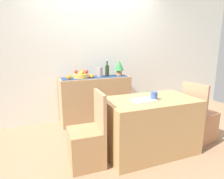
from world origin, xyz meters
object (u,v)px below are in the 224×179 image
sideboard_console (95,99)px  dining_table (150,125)px  chair_by_corner (199,123)px  fruit_bowl (81,76)px  open_book (144,100)px  ceramic_vase (100,72)px  wine_bottle (107,71)px  chair_near_window (87,144)px  coffee_cup (154,96)px  potted_plant (119,66)px

sideboard_console → dining_table: 1.38m
sideboard_console → chair_by_corner: bearing=-47.3°
fruit_bowl → open_book: size_ratio=0.99×
ceramic_vase → dining_table: 1.47m
wine_bottle → ceramic_vase: (-0.14, 0.00, -0.02)m
chair_near_window → chair_by_corner: bearing=-0.1°
wine_bottle → coffee_cup: (0.13, -1.38, -0.17)m
ceramic_vase → coffee_cup: size_ratio=1.76×
wine_bottle → ceramic_vase: size_ratio=1.57×
dining_table → open_book: open_book is taller
sideboard_console → wine_bottle: bearing=0.0°
dining_table → coffee_cup: coffee_cup is taller
potted_plant → chair_by_corner: (0.74, -1.33, -0.76)m
sideboard_console → fruit_bowl: size_ratio=4.67×
sideboard_console → potted_plant: (0.49, 0.00, 0.61)m
open_book → potted_plant: bearing=75.2°
coffee_cup → sideboard_console: bearing=104.8°
chair_by_corner → chair_near_window: bearing=179.9°
ceramic_vase → wine_bottle: bearing=0.0°
fruit_bowl → ceramic_vase: size_ratio=1.50×
coffee_cup → chair_by_corner: 1.01m
sideboard_console → coffee_cup: size_ratio=12.27×
ceramic_vase → potted_plant: (0.39, 0.00, 0.09)m
potted_plant → chair_by_corner: size_ratio=0.34×
coffee_cup → ceramic_vase: bearing=101.0°
fruit_bowl → coffee_cup: size_ratio=2.63×
sideboard_console → ceramic_vase: size_ratio=6.98×
sideboard_console → coffee_cup: sideboard_console is taller
fruit_bowl → open_book: (0.48, -1.37, -0.14)m
chair_by_corner → fruit_bowl: bearing=138.1°
dining_table → chair_near_window: chair_near_window is taller
fruit_bowl → chair_by_corner: bearing=-41.9°
potted_plant → fruit_bowl: bearing=-180.0°
sideboard_console → dining_table: sideboard_console is taller
potted_plant → open_book: (-0.26, -1.37, -0.28)m
dining_table → chair_by_corner: bearing=-0.2°
coffee_cup → chair_by_corner: bearing=3.4°
chair_near_window → chair_by_corner: size_ratio=1.00×
open_book → chair_by_corner: 1.11m
potted_plant → coffee_cup: (-0.12, -1.38, -0.24)m
sideboard_console → chair_near_window: bearing=-111.0°
fruit_bowl → wine_bottle: wine_bottle is taller
sideboard_console → ceramic_vase: bearing=0.0°
ceramic_vase → potted_plant: potted_plant is taller
fruit_bowl → dining_table: 1.55m
wine_bottle → dining_table: 1.46m
chair_near_window → potted_plant: bearing=53.1°
sideboard_console → dining_table: bearing=-74.9°
dining_table → coffee_cup: 0.43m
ceramic_vase → chair_by_corner: size_ratio=0.21×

